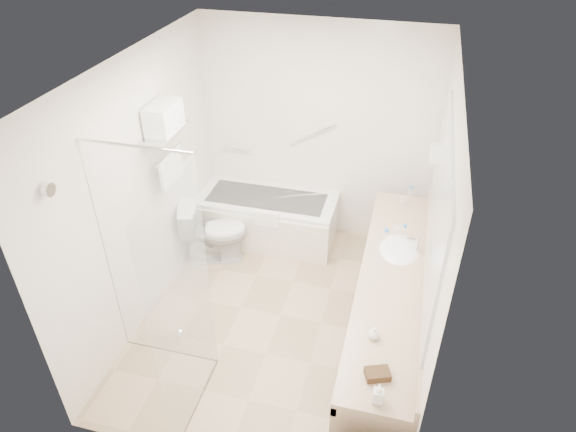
% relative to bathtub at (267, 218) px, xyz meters
% --- Properties ---
extents(floor, '(3.20, 3.20, 0.00)m').
position_rel_bathtub_xyz_m(floor, '(0.50, -1.24, -0.28)').
color(floor, tan).
rests_on(floor, ground).
extents(ceiling, '(2.60, 3.20, 0.10)m').
position_rel_bathtub_xyz_m(ceiling, '(0.50, -1.24, 2.22)').
color(ceiling, silver).
rests_on(ceiling, wall_back).
extents(wall_back, '(2.60, 0.10, 2.50)m').
position_rel_bathtub_xyz_m(wall_back, '(0.50, 0.36, 0.97)').
color(wall_back, beige).
rests_on(wall_back, ground).
extents(wall_front, '(2.60, 0.10, 2.50)m').
position_rel_bathtub_xyz_m(wall_front, '(0.50, -2.84, 0.97)').
color(wall_front, beige).
rests_on(wall_front, ground).
extents(wall_left, '(0.10, 3.20, 2.50)m').
position_rel_bathtub_xyz_m(wall_left, '(-0.80, -1.24, 0.97)').
color(wall_left, beige).
rests_on(wall_left, ground).
extents(wall_right, '(0.10, 3.20, 2.50)m').
position_rel_bathtub_xyz_m(wall_right, '(1.80, -1.24, 0.97)').
color(wall_right, beige).
rests_on(wall_right, ground).
extents(bathtub, '(1.60, 0.73, 0.59)m').
position_rel_bathtub_xyz_m(bathtub, '(0.00, 0.00, 0.00)').
color(bathtub, silver).
rests_on(bathtub, floor).
extents(grab_bar_short, '(0.40, 0.03, 0.03)m').
position_rel_bathtub_xyz_m(grab_bar_short, '(-0.45, 0.32, 0.67)').
color(grab_bar_short, silver).
rests_on(grab_bar_short, wall_back).
extents(grab_bar_long, '(0.53, 0.03, 0.33)m').
position_rel_bathtub_xyz_m(grab_bar_long, '(0.45, 0.32, 0.97)').
color(grab_bar_long, silver).
rests_on(grab_bar_long, wall_back).
extents(shower_enclosure, '(0.96, 0.91, 2.11)m').
position_rel_bathtub_xyz_m(shower_enclosure, '(-0.13, -2.16, 0.79)').
color(shower_enclosure, silver).
rests_on(shower_enclosure, floor).
extents(towel_shelf, '(0.24, 0.55, 0.81)m').
position_rel_bathtub_xyz_m(towel_shelf, '(-0.67, -0.89, 1.48)').
color(towel_shelf, silver).
rests_on(towel_shelf, wall_left).
extents(vanity_counter, '(0.55, 2.70, 0.95)m').
position_rel_bathtub_xyz_m(vanity_counter, '(1.52, -1.39, 0.36)').
color(vanity_counter, tan).
rests_on(vanity_counter, floor).
extents(sink, '(0.40, 0.52, 0.14)m').
position_rel_bathtub_xyz_m(sink, '(1.55, -0.99, 0.54)').
color(sink, silver).
rests_on(sink, vanity_counter).
extents(faucet, '(0.03, 0.03, 0.14)m').
position_rel_bathtub_xyz_m(faucet, '(1.70, -0.99, 0.65)').
color(faucet, silver).
rests_on(faucet, vanity_counter).
extents(mirror, '(0.02, 2.00, 1.20)m').
position_rel_bathtub_xyz_m(mirror, '(1.79, -1.39, 1.27)').
color(mirror, '#ACB0B8').
rests_on(mirror, wall_right).
extents(hairdryer_unit, '(0.08, 0.10, 0.18)m').
position_rel_bathtub_xyz_m(hairdryer_unit, '(1.75, -0.19, 1.17)').
color(hairdryer_unit, silver).
rests_on(hairdryer_unit, wall_right).
extents(toilet, '(0.83, 0.64, 0.72)m').
position_rel_bathtub_xyz_m(toilet, '(-0.45, -0.54, 0.08)').
color(toilet, silver).
rests_on(toilet, floor).
extents(amenity_basket, '(0.19, 0.16, 0.05)m').
position_rel_bathtub_xyz_m(amenity_basket, '(1.51, -2.45, 0.60)').
color(amenity_basket, '#3F2916').
rests_on(amenity_basket, vanity_counter).
extents(soap_bottle_a, '(0.07, 0.15, 0.07)m').
position_rel_bathtub_xyz_m(soap_bottle_a, '(1.54, -2.64, 0.61)').
color(soap_bottle_a, silver).
rests_on(soap_bottle_a, vanity_counter).
extents(soap_bottle_b, '(0.09, 0.11, 0.08)m').
position_rel_bathtub_xyz_m(soap_bottle_b, '(1.45, -2.11, 0.62)').
color(soap_bottle_b, silver).
rests_on(soap_bottle_b, vanity_counter).
extents(water_bottle_left, '(0.07, 0.07, 0.22)m').
position_rel_bathtub_xyz_m(water_bottle_left, '(1.42, -1.01, 0.67)').
color(water_bottle_left, silver).
rests_on(water_bottle_left, vanity_counter).
extents(water_bottle_mid, '(0.06, 0.06, 0.19)m').
position_rel_bathtub_xyz_m(water_bottle_mid, '(1.57, -0.87, 0.66)').
color(water_bottle_mid, silver).
rests_on(water_bottle_mid, vanity_counter).
extents(water_bottle_right, '(0.05, 0.05, 0.18)m').
position_rel_bathtub_xyz_m(water_bottle_right, '(1.59, -0.14, 0.65)').
color(water_bottle_right, silver).
rests_on(water_bottle_right, vanity_counter).
extents(drinking_glass_near, '(0.09, 0.09, 0.10)m').
position_rel_bathtub_xyz_m(drinking_glass_near, '(1.53, -0.25, 0.62)').
color(drinking_glass_near, silver).
rests_on(drinking_glass_near, vanity_counter).
extents(drinking_glass_far, '(0.10, 0.10, 0.10)m').
position_rel_bathtub_xyz_m(drinking_glass_far, '(1.50, -0.79, 0.62)').
color(drinking_glass_far, silver).
rests_on(drinking_glass_far, vanity_counter).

